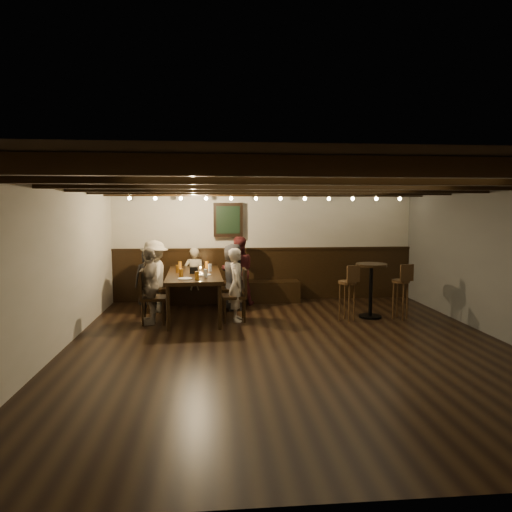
{
  "coord_description": "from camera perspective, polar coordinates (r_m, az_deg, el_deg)",
  "views": [
    {
      "loc": [
        -1.08,
        -6.34,
        2.0
      ],
      "look_at": [
        -0.39,
        1.3,
        1.19
      ],
      "focal_mm": 32.0,
      "sensor_mm": 36.0,
      "label": 1
    }
  ],
  "objects": [
    {
      "name": "chair_left_far",
      "position": [
        8.16,
        -12.8,
        -6.24
      ],
      "size": [
        0.45,
        0.45,
        0.94
      ],
      "rotation": [
        0.0,
        0.0,
        -1.53
      ],
      "color": "black",
      "rests_on": "floor"
    },
    {
      "name": "pint_c",
      "position": [
        8.58,
        -9.76,
        -1.59
      ],
      "size": [
        0.07,
        0.07,
        0.14
      ],
      "primitive_type": "cylinder",
      "color": "#BF7219",
      "rests_on": "dining_table"
    },
    {
      "name": "bar_stool_left",
      "position": [
        8.28,
        11.33,
        -5.41
      ],
      "size": [
        0.35,
        0.37,
        1.01
      ],
      "rotation": [
        0.0,
        0.0,
        0.43
      ],
      "color": "#341F10",
      "rests_on": "floor"
    },
    {
      "name": "pint_b",
      "position": [
        9.12,
        -6.17,
        -1.09
      ],
      "size": [
        0.07,
        0.07,
        0.14
      ],
      "primitive_type": "cylinder",
      "color": "#BF7219",
      "rests_on": "dining_table"
    },
    {
      "name": "plate_far",
      "position": [
        8.18,
        -6.5,
        -2.35
      ],
      "size": [
        0.24,
        0.24,
        0.01
      ],
      "primitive_type": "cylinder",
      "color": "white",
      "rests_on": "dining_table"
    },
    {
      "name": "pint_g",
      "position": [
        7.68,
        -7.41,
        -2.44
      ],
      "size": [
        0.07,
        0.07,
        0.14
      ],
      "primitive_type": "cylinder",
      "color": "#BF7219",
      "rests_on": "dining_table"
    },
    {
      "name": "pint_e",
      "position": [
        8.03,
        -9.34,
        -2.1
      ],
      "size": [
        0.07,
        0.07,
        0.14
      ],
      "primitive_type": "cylinder",
      "color": "#BF7219",
      "rests_on": "dining_table"
    },
    {
      "name": "person_right_near",
      "position": [
        8.97,
        -2.93,
        -2.62
      ],
      "size": [
        0.44,
        0.65,
        1.3
      ],
      "primitive_type": "imported",
      "rotation": [
        0.0,
        0.0,
        1.61
      ],
      "color": "#252527",
      "rests_on": "floor"
    },
    {
      "name": "condiment_caddy",
      "position": [
        8.42,
        -7.76,
        -1.77
      ],
      "size": [
        0.15,
        0.1,
        0.12
      ],
      "primitive_type": "cube",
      "color": "black",
      "rests_on": "dining_table"
    },
    {
      "name": "pint_a",
      "position": [
        9.17,
        -9.49,
        -1.1
      ],
      "size": [
        0.07,
        0.07,
        0.14
      ],
      "primitive_type": "cylinder",
      "color": "#BF7219",
      "rests_on": "dining_table"
    },
    {
      "name": "high_top_table",
      "position": [
        8.57,
        14.17,
        -3.2
      ],
      "size": [
        0.56,
        0.56,
        1.0
      ],
      "color": "black",
      "rests_on": "floor"
    },
    {
      "name": "pint_f",
      "position": [
        7.93,
        -6.33,
        -2.16
      ],
      "size": [
        0.07,
        0.07,
        0.14
      ],
      "primitive_type": "cylinder",
      "color": "silver",
      "rests_on": "dining_table"
    },
    {
      "name": "person_left_far",
      "position": [
        8.1,
        -13.08,
        -3.65
      ],
      "size": [
        0.35,
        0.79,
        1.32
      ],
      "primitive_type": "imported",
      "rotation": [
        0.0,
        0.0,
        -1.53
      ],
      "color": "gray",
      "rests_on": "floor"
    },
    {
      "name": "dining_table",
      "position": [
        8.49,
        -7.75,
        -2.57
      ],
      "size": [
        1.05,
        2.19,
        0.81
      ],
      "rotation": [
        0.0,
        0.0,
        0.04
      ],
      "color": "black",
      "rests_on": "floor"
    },
    {
      "name": "chair_left_near",
      "position": [
        9.04,
        -12.28,
        -5.02
      ],
      "size": [
        0.45,
        0.45,
        0.95
      ],
      "rotation": [
        0.0,
        0.0,
        -1.53
      ],
      "color": "black",
      "rests_on": "floor"
    },
    {
      "name": "person_left_near",
      "position": [
        8.98,
        -12.53,
        -2.48
      ],
      "size": [
        0.55,
        0.92,
        1.39
      ],
      "primitive_type": "imported",
      "rotation": [
        0.0,
        0.0,
        -1.53
      ],
      "color": "#A19988",
      "rests_on": "floor"
    },
    {
      "name": "person_bench_centre",
      "position": [
        9.55,
        -7.71,
        -2.49
      ],
      "size": [
        0.45,
        0.3,
        1.19
      ],
      "primitive_type": "imported",
      "rotation": [
        0.0,
        0.0,
        3.18
      ],
      "color": "gray",
      "rests_on": "floor"
    },
    {
      "name": "plate_near",
      "position": [
        7.79,
        -8.88,
        -2.81
      ],
      "size": [
        0.24,
        0.24,
        0.01
      ],
      "primitive_type": "cylinder",
      "color": "white",
      "rests_on": "dining_table"
    },
    {
      "name": "chair_right_near",
      "position": [
        9.04,
        -3.12,
        -5.04
      ],
      "size": [
        0.41,
        0.41,
        0.87
      ],
      "rotation": [
        0.0,
        0.0,
        1.61
      ],
      "color": "black",
      "rests_on": "floor"
    },
    {
      "name": "chair_right_far",
      "position": [
        8.15,
        -2.62,
        -6.12
      ],
      "size": [
        0.44,
        0.44,
        0.93
      ],
      "rotation": [
        0.0,
        0.0,
        1.61
      ],
      "color": "black",
      "rests_on": "floor"
    },
    {
      "name": "person_right_far",
      "position": [
        8.09,
        -2.42,
        -3.59
      ],
      "size": [
        0.33,
        0.49,
        1.3
      ],
      "primitive_type": "imported",
      "rotation": [
        0.0,
        0.0,
        1.61
      ],
      "color": "#BBAF9E",
      "rests_on": "floor"
    },
    {
      "name": "person_bench_right",
      "position": [
        9.42,
        -2.24,
        -1.86
      ],
      "size": [
        0.71,
        0.56,
        1.42
      ],
      "primitive_type": "imported",
      "rotation": [
        0.0,
        0.0,
        3.18
      ],
      "color": "#551D1F",
      "rests_on": "floor"
    },
    {
      "name": "person_bench_left",
      "position": [
        9.44,
        -13.19,
        -2.6
      ],
      "size": [
        0.61,
        0.41,
        1.22
      ],
      "primitive_type": "imported",
      "rotation": [
        0.0,
        0.0,
        3.18
      ],
      "color": "black",
      "rests_on": "floor"
    },
    {
      "name": "bar_stool_right",
      "position": [
        8.66,
        17.62,
        -5.08
      ],
      "size": [
        0.34,
        0.36,
        1.01
      ],
      "rotation": [
        0.0,
        0.0,
        0.29
      ],
      "color": "#341F10",
      "rests_on": "floor"
    },
    {
      "name": "pint_d",
      "position": [
        8.67,
        -5.77,
        -1.45
      ],
      "size": [
        0.07,
        0.07,
        0.14
      ],
      "primitive_type": "cylinder",
      "color": "silver",
      "rests_on": "dining_table"
    },
    {
      "name": "candle",
      "position": [
        8.77,
        -6.97,
        -1.68
      ],
      "size": [
        0.05,
        0.05,
        0.05
      ],
      "primitive_type": "cylinder",
      "color": "beige",
      "rests_on": "dining_table"
    },
    {
      "name": "room",
      "position": [
        8.64,
        0.15,
        -0.13
      ],
      "size": [
        7.0,
        7.0,
        7.0
      ],
      "color": "black",
      "rests_on": "ground"
    }
  ]
}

